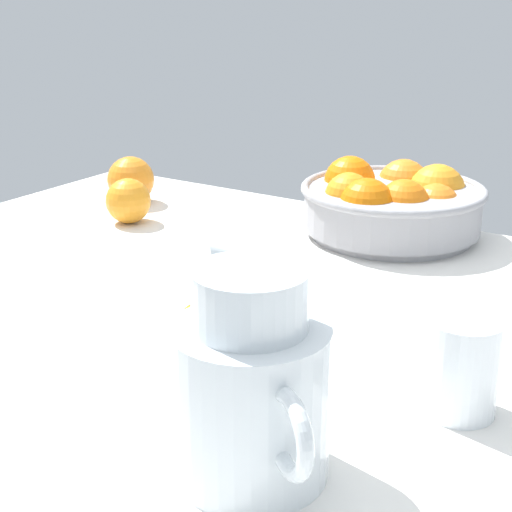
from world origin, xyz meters
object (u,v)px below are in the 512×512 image
Objects in this scene: fruit_bowl at (393,203)px; juice_glass at (461,372)px; loose_orange_2 at (128,201)px; loose_orange_1 at (211,335)px; loose_orange_0 at (131,180)px; juice_pitcher at (251,398)px.

fruit_bowl reaches higher than juice_glass.
juice_glass is at bearing -23.27° from loose_orange_2.
loose_orange_1 is 51.68cm from loose_orange_2.
loose_orange_0 is 63.35cm from loose_orange_1.
loose_orange_0 is 1.13× the size of loose_orange_2.
loose_orange_0 is (-70.87, 36.38, 0.15)cm from juice_glass.
loose_orange_2 is (-63.33, 27.24, -0.30)cm from juice_glass.
loose_orange_2 is at bearing -155.70° from fruit_bowl.
fruit_bowl is 49.87cm from loose_orange_1.
loose_orange_2 is at bearing 139.54° from juice_pitcher.
loose_orange_1 reaches higher than loose_orange_2.
loose_orange_2 is at bearing -50.51° from loose_orange_0.
loose_orange_1 is (2.23, -49.81, -1.21)cm from fruit_bowl.
loose_orange_0 is (-60.12, 54.00, -2.52)cm from juice_pitcher.
loose_orange_2 is (7.54, -9.15, -0.46)cm from loose_orange_0.
juice_pitcher is at bearing -41.93° from loose_orange_0.
juice_glass is 1.22× the size of loose_orange_1.
fruit_bowl is 1.56× the size of juice_pitcher.
fruit_bowl is 51.15cm from juice_glass.
juice_glass is 24.02cm from loose_orange_1.
juice_glass is (25.61, -44.27, -1.00)cm from fruit_bowl.
juice_pitcher reaches higher than juice_glass.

